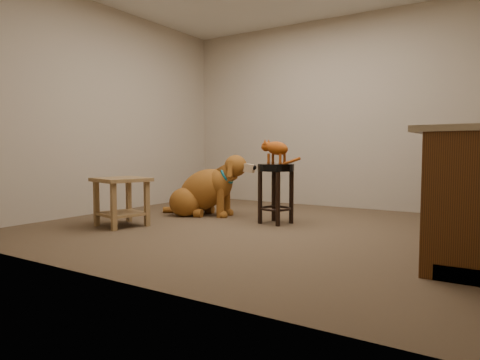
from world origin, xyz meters
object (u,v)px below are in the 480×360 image
Objects in this scene: padded_stool at (276,181)px; golden_retriever at (205,191)px; side_table at (121,194)px; tabby_kitten at (275,149)px; wood_stool at (480,184)px.

golden_retriever reaches higher than padded_stool.
padded_stool is at bearing 38.17° from side_table.
tabby_kitten is at bearing -15.81° from golden_retriever.
padded_stool is 0.35m from tabby_kitten.
tabby_kitten reaches higher than side_table.
tabby_kitten reaches higher than wood_stool.
side_table is at bearing -141.83° from padded_stool.
tabby_kitten is (-0.01, 0.00, 0.35)m from padded_stool.
wood_stool reaches higher than golden_retriever.
side_table is at bearing -142.65° from wood_stool.
side_table is (-1.28, -1.00, -0.12)m from padded_stool.
side_table is at bearing -131.87° from tabby_kitten.
padded_stool is 1.10× the size of side_table.
tabby_kitten is (-1.85, -1.37, 0.39)m from wood_stool.
side_table is 1.09m from golden_retriever.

